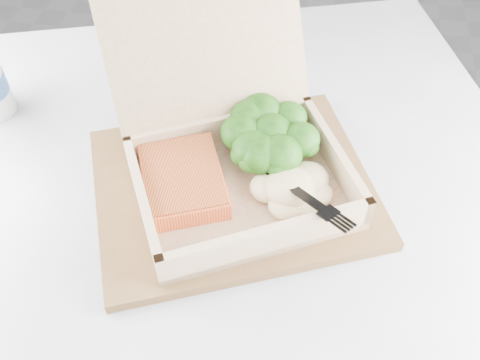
# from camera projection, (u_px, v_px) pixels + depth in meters

# --- Properties ---
(floor) EXTENTS (4.00, 4.00, 0.00)m
(floor) POSITION_uv_depth(u_px,v_px,m) (30.00, 233.00, 1.52)
(floor) COLOR gray
(floor) RESTS_ON ground
(cafe_table) EXTENTS (1.05, 1.05, 0.74)m
(cafe_table) POSITION_uv_depth(u_px,v_px,m) (223.00, 281.00, 0.80)
(cafe_table) COLOR black
(cafe_table) RESTS_ON floor
(serving_tray) EXTENTS (0.41, 0.38, 0.01)m
(serving_tray) POSITION_uv_depth(u_px,v_px,m) (233.00, 187.00, 0.66)
(serving_tray) COLOR brown
(serving_tray) RESTS_ON cafe_table
(takeout_container) EXTENTS (0.35, 0.37, 0.21)m
(takeout_container) POSITION_uv_depth(u_px,v_px,m) (229.00, 136.00, 0.64)
(takeout_container) COLOR tan
(takeout_container) RESTS_ON serving_tray
(salmon_fillet) EXTENTS (0.13, 0.15, 0.03)m
(salmon_fillet) POSITION_uv_depth(u_px,v_px,m) (183.00, 180.00, 0.63)
(salmon_fillet) COLOR #FF6431
(salmon_fillet) RESTS_ON takeout_container
(broccoli_pile) EXTENTS (0.13, 0.13, 0.05)m
(broccoli_pile) POSITION_uv_depth(u_px,v_px,m) (271.00, 139.00, 0.66)
(broccoli_pile) COLOR #30791B
(broccoli_pile) RESTS_ON takeout_container
(mashed_potatoes) EXTENTS (0.10, 0.09, 0.03)m
(mashed_potatoes) POSITION_uv_depth(u_px,v_px,m) (290.00, 187.00, 0.62)
(mashed_potatoes) COLOR #C9B882
(mashed_potatoes) RESTS_ON takeout_container
(plastic_fork) EXTENTS (0.12, 0.11, 0.02)m
(plastic_fork) POSITION_uv_depth(u_px,v_px,m) (281.00, 178.00, 0.61)
(plastic_fork) COLOR black
(plastic_fork) RESTS_ON mashed_potatoes
(receipt) EXTENTS (0.11, 0.15, 0.00)m
(receipt) POSITION_uv_depth(u_px,v_px,m) (223.00, 96.00, 0.79)
(receipt) COLOR silver
(receipt) RESTS_ON cafe_table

